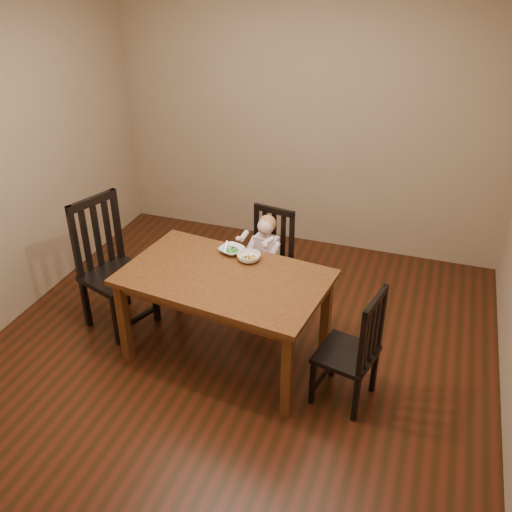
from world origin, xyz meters
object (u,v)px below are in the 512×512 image
(chair_left, at_px, (112,267))
(bowl_veg, at_px, (249,257))
(chair_child, at_px, (268,262))
(chair_right, at_px, (353,351))
(bowl_peas, at_px, (232,250))
(dining_table, at_px, (225,285))
(toddler, at_px, (265,253))

(chair_left, xyz_separation_m, bowl_veg, (1.15, 0.13, 0.24))
(chair_child, distance_m, chair_right, 1.34)
(chair_left, relative_size, bowl_peas, 6.14)
(dining_table, distance_m, chair_child, 0.83)
(dining_table, height_order, chair_right, chair_right)
(toddler, bearing_deg, chair_left, 37.36)
(chair_right, bearing_deg, toddler, 57.79)
(dining_table, height_order, chair_left, chair_left)
(dining_table, bearing_deg, bowl_peas, 101.96)
(dining_table, xyz_separation_m, bowl_veg, (0.10, 0.26, 0.12))
(toddler, bearing_deg, dining_table, 92.89)
(chair_child, xyz_separation_m, toddler, (-0.01, -0.05, 0.11))
(chair_left, bearing_deg, dining_table, 102.94)
(dining_table, distance_m, bowl_peas, 0.36)
(dining_table, distance_m, bowl_veg, 0.30)
(dining_table, distance_m, toddler, 0.76)
(chair_child, distance_m, bowl_veg, 0.63)
(chair_left, distance_m, chair_right, 2.09)
(dining_table, xyz_separation_m, chair_left, (-1.06, 0.13, -0.12))
(toddler, xyz_separation_m, bowl_peas, (-0.15, -0.41, 0.22))
(chair_left, xyz_separation_m, bowl_peas, (0.99, 0.21, 0.23))
(dining_table, bearing_deg, chair_left, 173.11)
(chair_left, xyz_separation_m, chair_right, (2.07, -0.30, -0.10))
(chair_left, bearing_deg, bowl_veg, 116.47)
(chair_child, height_order, bowl_peas, chair_child)
(chair_right, relative_size, toddler, 2.03)
(toddler, xyz_separation_m, bowl_veg, (0.02, -0.49, 0.23))
(bowl_peas, bearing_deg, chair_right, -24.90)
(chair_left, distance_m, toddler, 1.29)
(dining_table, xyz_separation_m, chair_child, (0.08, 0.79, -0.23))
(chair_child, relative_size, toddler, 2.00)
(dining_table, relative_size, bowl_peas, 8.70)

